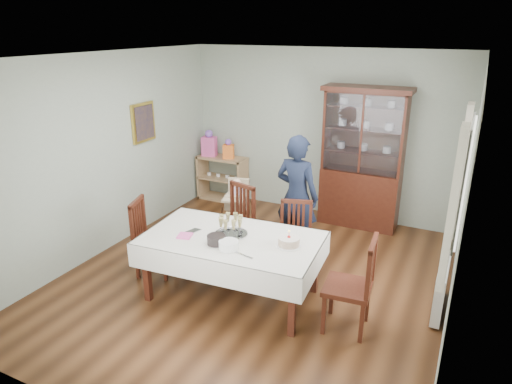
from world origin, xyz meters
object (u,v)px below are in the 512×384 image
Objects in this scene: sideboard at (223,178)px; high_chair at (237,216)px; chair_end_left at (154,251)px; gift_bag_pink at (209,144)px; gift_bag_orange at (228,150)px; chair_far_left at (233,238)px; chair_far_right at (294,253)px; woman at (297,196)px; champagne_tray at (231,229)px; china_cabinet at (362,156)px; dining_table at (232,267)px; birthday_cake at (289,242)px; chair_end_right at (349,302)px.

sideboard is 0.96× the size of high_chair.
gift_bag_pink is (-0.78, 2.66, 0.71)m from chair_end_left.
sideboard is 2.58× the size of gift_bag_orange.
chair_end_left reaches higher than sideboard.
chair_far_right is (0.89, -0.01, -0.03)m from chair_far_left.
woman reaches higher than high_chair.
chair_end_left is 2.57× the size of champagne_tray.
china_cabinet is at bearing 28.57° from high_chair.
chair_end_left is 1.43m from high_chair.
gift_bag_orange reaches higher than sideboard.
gift_bag_pink is at bearing 125.67° from dining_table.
high_chair is 1.69m from gift_bag_orange.
dining_table is 2.03× the size of chair_far_left.
birthday_cake is (-0.14, -2.62, -0.31)m from china_cabinet.
chair_end_right is at bearing -78.02° from china_cabinet.
chair_far_right is 3.13m from gift_bag_pink.
chair_far_left reaches higher than birthday_cake.
chair_end_left is 2.54m from chair_end_right.
china_cabinet is 7.99× the size of birthday_cake.
champagne_tray is (-0.04, 0.05, 0.45)m from dining_table.
chair_far_right is 1.24m from chair_end_right.
gift_bag_pink is at bearing 120.79° from high_chair.
chair_far_right is (-0.35, -1.89, -0.84)m from china_cabinet.
chair_far_right reaches higher than dining_table.
chair_end_right is 2.22× the size of gift_bag_pink.
champagne_tray is 0.82× the size of gift_bag_pink.
chair_far_right is at bearing -81.80° from chair_end_left.
champagne_tray is at bearing -177.32° from birthday_cake.
chair_end_right is 1.11× the size of high_chair.
woman is at bearing -36.89° from gift_bag_orange.
chair_far_right is 0.80m from woman.
sideboard is 0.96× the size of chair_far_right.
chair_far_right is 2.83m from gift_bag_orange.
sideboard is at bearing -136.43° from chair_end_right.
sideboard is 0.86× the size of chair_end_right.
high_chair is (0.49, 1.34, 0.07)m from chair_end_left.
sideboard is at bearing -6.02° from chair_end_left.
gift_bag_orange is (-0.38, 2.66, 0.66)m from chair_end_left.
sideboard is (-1.69, 2.72, 0.02)m from dining_table.
china_cabinet is 2.42× the size of sideboard.
chair_far_right is at bearing 105.80° from birthday_cake.
champagne_tray is at bearing -140.31° from chair_far_right.
china_cabinet is 2.31× the size of high_chair.
gift_bag_pink reaches higher than sideboard.
china_cabinet is at bearing 86.84° from birthday_cake.
gift_bag_pink is (-1.90, 2.65, 0.18)m from champagne_tray.
champagne_tray is 3.27m from gift_bag_pink.
woman is 6.22× the size of birthday_cake.
chair_far_right is 1.79m from chair_end_left.
high_chair is at bearing 116.01° from dining_table.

